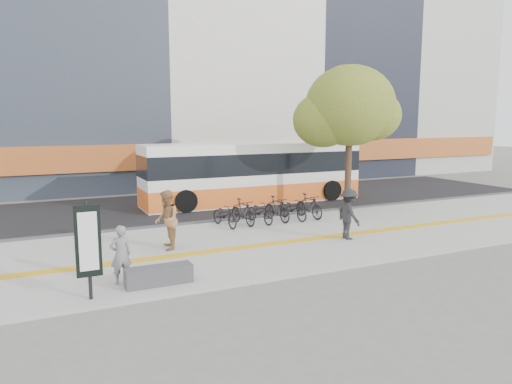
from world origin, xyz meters
name	(u,v)px	position (x,y,z in m)	size (l,w,h in m)	color
ground	(239,261)	(0.00, 0.00, 0.00)	(120.00, 120.00, 0.00)	#62625E
sidewalk	(220,247)	(0.00, 1.50, 0.04)	(40.00, 7.00, 0.08)	gray
tactile_strip	(226,250)	(0.00, 1.00, 0.09)	(40.00, 0.45, 0.01)	gold
street	(160,208)	(0.00, 9.00, 0.03)	(40.00, 8.00, 0.06)	black
curb	(187,224)	(0.00, 5.00, 0.07)	(40.00, 0.25, 0.14)	#3D3D40
bench	(159,275)	(-2.60, -1.20, 0.30)	(1.60, 0.45, 0.45)	#3D3D40
signboard	(88,243)	(-4.20, -1.51, 1.37)	(0.55, 0.10, 2.20)	black
street_tree	(348,108)	(7.18, 4.82, 4.51)	(4.40, 3.80, 6.31)	#39241A
bus	(254,174)	(4.46, 8.50, 1.40)	(10.72, 2.54, 2.85)	white
bicycle_row	(268,210)	(2.96, 4.00, 0.54)	(4.40, 1.74, 0.98)	black
seated_woman	(121,255)	(-3.40, -0.74, 0.80)	(0.52, 0.34, 1.44)	black
pedestrian_tan	(167,220)	(-1.59, 1.82, 0.99)	(0.89, 0.69, 1.83)	#9B6E44
pedestrian_dark	(349,214)	(4.20, 0.52, 0.92)	(1.09, 0.63, 1.69)	black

